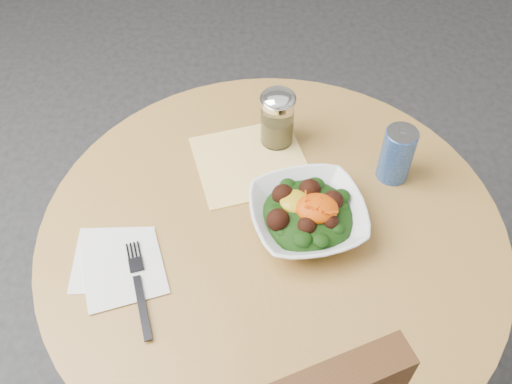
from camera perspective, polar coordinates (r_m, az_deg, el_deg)
The scene contains 8 objects.
ground at distance 1.76m, azimuth 1.09°, elevation -18.05°, with size 6.00×6.00×0.00m, color #2A2A2C.
table at distance 1.26m, azimuth 1.47°, elevation -9.01°, with size 0.90×0.90×0.75m.
cloth_napkin at distance 1.21m, azimuth -0.51°, elevation 3.04°, with size 0.23×0.21×0.00m, color #FCAC0D.
paper_napkins at distance 1.08m, azimuth -13.63°, elevation -7.08°, with size 0.19×0.19×0.00m.
salad_bowl at distance 1.09m, azimuth 5.19°, elevation -2.28°, with size 0.26×0.26×0.08m.
fork at distance 1.05m, azimuth -11.62°, elevation -9.14°, with size 0.07×0.20×0.00m.
spice_shaker at distance 1.21m, azimuth 2.15°, elevation 7.39°, with size 0.07×0.07×0.13m.
beverage_can at distance 1.17m, azimuth 13.90°, elevation 3.69°, with size 0.07×0.07×0.13m.
Camera 1 is at (-0.04, -0.63, 1.65)m, focal length 40.00 mm.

